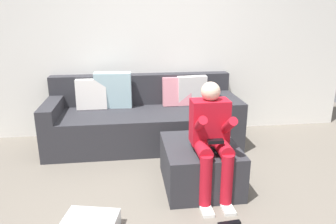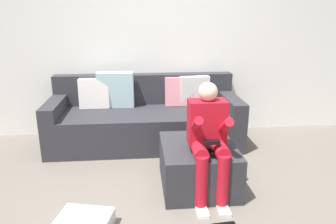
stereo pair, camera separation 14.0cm
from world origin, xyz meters
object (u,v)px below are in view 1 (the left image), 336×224
object	(u,v)px
person_seated	(212,136)
remote_near_ottoman	(229,223)
ottoman	(200,165)
couch_sectional	(143,119)

from	to	relation	value
person_seated	remote_near_ottoman	bearing A→B (deg)	-84.57
ottoman	couch_sectional	bearing A→B (deg)	112.80
person_seated	remote_near_ottoman	distance (m)	0.76
ottoman	person_seated	world-z (taller)	person_seated
couch_sectional	person_seated	world-z (taller)	person_seated
remote_near_ottoman	ottoman	bearing A→B (deg)	93.18
remote_near_ottoman	couch_sectional	bearing A→B (deg)	102.70
person_seated	remote_near_ottoman	xyz separation A→B (m)	(0.05, -0.48, -0.59)
couch_sectional	remote_near_ottoman	distance (m)	1.98
couch_sectional	ottoman	size ratio (longest dim) A/B	2.98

